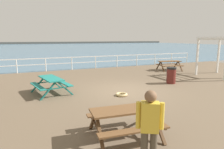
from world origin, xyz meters
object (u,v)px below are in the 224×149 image
Objects in this scene: picnic_table_mid_centre at (125,116)px; visitor at (150,126)px; picnic_table_near_right at (169,63)px; lattice_pergola at (223,47)px; picnic_table_seaward at (51,82)px; litter_bin at (171,75)px.

visitor is (-0.22, -1.46, 0.36)m from picnic_table_mid_centre.
picnic_table_mid_centre is (-8.47, -8.56, 0.00)m from picnic_table_near_right.
visitor is 12.15m from lattice_pergola.
lattice_pergola is (11.32, -0.12, 1.41)m from picnic_table_seaward.
picnic_table_near_right is 10.36m from picnic_table_seaward.
visitor is at bearing 177.75° from picnic_table_seaward.
picnic_table_seaward is (-9.78, -3.42, 0.00)m from picnic_table_near_right.
picnic_table_near_right is at bearing 111.82° from lattice_pergola.
picnic_table_near_right is at bearing 51.92° from litter_bin.
picnic_table_mid_centre is at bearing -154.96° from lattice_pergola.
lattice_pergola reaches higher than picnic_table_mid_centre.
litter_bin is at bearing 45.81° from picnic_table_mid_centre.
lattice_pergola is (1.53, -3.54, 1.41)m from picnic_table_near_right.
litter_bin is at bearing -12.95° from visitor.
picnic_table_near_right is 1.08× the size of picnic_table_mid_centre.
picnic_table_seaward is 11.40m from lattice_pergola.
picnic_table_seaward is 6.73m from litter_bin.
picnic_table_near_right is at bearing -11.22° from visitor.
picnic_table_seaward is 2.17× the size of litter_bin.
visitor is 0.61× the size of lattice_pergola.
picnic_table_mid_centre is 1.16× the size of visitor.
picnic_table_near_right is 1.01× the size of picnic_table_seaward.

